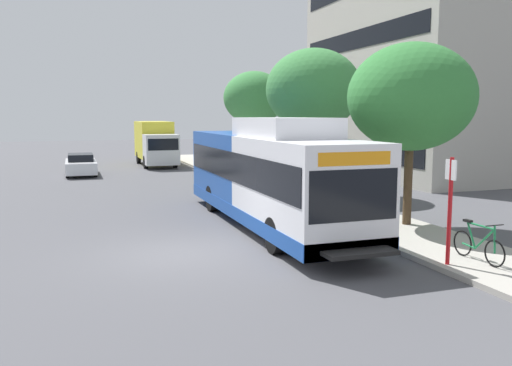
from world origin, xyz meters
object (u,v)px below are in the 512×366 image
bicycle_parked (478,245)px  street_tree_near_stop (411,97)px  bus_stop_sign_pole (450,203)px  box_truck_background (155,142)px  parked_car_far_lane (81,165)px  street_tree_mid_block (313,90)px  transit_bus (269,176)px  street_tree_far_block (254,98)px

bicycle_parked → street_tree_near_stop: (1.03, 4.43, 3.74)m
bus_stop_sign_pole → box_truck_background: bearing=95.0°
parked_car_far_lane → box_truck_background: size_ratio=0.64×
bus_stop_sign_pole → parked_car_far_lane: bus_stop_sign_pole is taller
street_tree_mid_block → parked_car_far_lane: 16.39m
bus_stop_sign_pole → bicycle_parked: bearing=-1.3°
transit_bus → street_tree_far_block: bearing=72.9°
bicycle_parked → street_tree_far_block: 20.69m
street_tree_near_stop → bicycle_parked: bearing=-103.1°
street_tree_mid_block → street_tree_far_block: 7.82m
street_tree_far_block → street_tree_near_stop: bearing=-90.4°
street_tree_mid_block → bus_stop_sign_pole: bearing=-100.2°
transit_bus → street_tree_far_block: street_tree_far_block is taller
street_tree_near_stop → street_tree_mid_block: street_tree_mid_block is taller
street_tree_mid_block → box_truck_background: size_ratio=0.95×
street_tree_near_stop → street_tree_far_block: (0.10, 15.81, 0.45)m
box_truck_background → street_tree_far_block: bearing=-63.5°
bus_stop_sign_pole → bicycle_parked: bus_stop_sign_pole is taller
transit_bus → street_tree_near_stop: street_tree_near_stop is taller
box_truck_background → transit_bus: bearing=-89.2°
box_truck_background → street_tree_near_stop: bearing=-79.8°
box_truck_background → bus_stop_sign_pole: bearing=-85.0°
transit_bus → bus_stop_sign_pole: (2.25, -6.32, -0.05)m
bus_stop_sign_pole → bicycle_parked: (0.89, -0.02, -1.09)m
street_tree_mid_block → parked_car_far_lane: size_ratio=1.48×
transit_bus → bicycle_parked: 7.17m
street_tree_mid_block → street_tree_near_stop: bearing=-92.2°
street_tree_mid_block → bicycle_parked: bearing=-96.1°
street_tree_far_block → parked_car_far_lane: 11.63m
street_tree_mid_block → box_truck_background: street_tree_mid_block is taller
transit_bus → street_tree_mid_block: street_tree_mid_block is taller
parked_car_far_lane → transit_bus: bearing=-72.5°
street_tree_far_block → box_truck_background: bearing=116.5°
street_tree_far_block → parked_car_far_lane: street_tree_far_block is taller
street_tree_near_stop → street_tree_mid_block: 8.02m
bus_stop_sign_pole → street_tree_far_block: bearing=84.3°
transit_bus → bicycle_parked: bearing=-63.6°
bicycle_parked → street_tree_far_block: bearing=86.8°
transit_bus → street_tree_near_stop: size_ratio=2.08×
street_tree_near_stop → box_truck_background: bearing=100.2°
transit_bus → parked_car_far_lane: transit_bus is taller
street_tree_near_stop → box_truck_background: 25.58m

